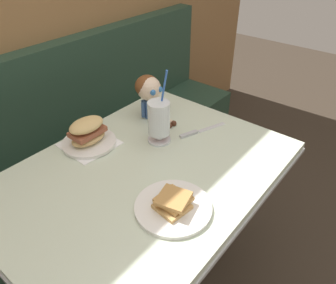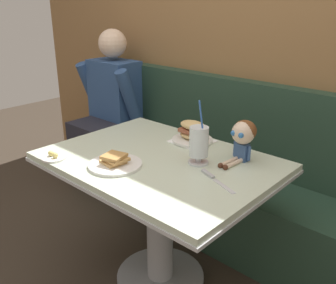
# 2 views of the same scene
# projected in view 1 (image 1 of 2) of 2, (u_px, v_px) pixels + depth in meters

# --- Properties ---
(booth_bench) EXTENTS (2.60, 0.48, 1.00)m
(booth_bench) POSITION_uv_depth(u_px,v_px,m) (62.00, 181.00, 1.77)
(booth_bench) COLOR #233D2D
(booth_bench) RESTS_ON ground
(diner_table) EXTENTS (1.11, 0.81, 0.74)m
(diner_table) POSITION_uv_depth(u_px,v_px,m) (146.00, 207.00, 1.32)
(diner_table) COLOR beige
(diner_table) RESTS_ON ground
(toast_plate) EXTENTS (0.25, 0.25, 0.06)m
(toast_plate) POSITION_uv_depth(u_px,v_px,m) (173.00, 206.00, 1.04)
(toast_plate) COLOR white
(toast_plate) RESTS_ON diner_table
(milkshake_glass) EXTENTS (0.10, 0.10, 0.31)m
(milkshake_glass) POSITION_uv_depth(u_px,v_px,m) (159.00, 120.00, 1.31)
(milkshake_glass) COLOR silver
(milkshake_glass) RESTS_ON diner_table
(sandwich_plate) EXTENTS (0.22, 0.22, 0.12)m
(sandwich_plate) POSITION_uv_depth(u_px,v_px,m) (88.00, 135.00, 1.31)
(sandwich_plate) COLOR white
(sandwich_plate) RESTS_ON diner_table
(butter_knife) EXTENTS (0.23, 0.10, 0.01)m
(butter_knife) POSITION_uv_depth(u_px,v_px,m) (195.00, 132.00, 1.41)
(butter_knife) COLOR silver
(butter_knife) RESTS_ON diner_table
(seated_doll) EXTENTS (0.12, 0.22, 0.20)m
(seated_doll) POSITION_uv_depth(u_px,v_px,m) (149.00, 91.00, 1.46)
(seated_doll) COLOR #385689
(seated_doll) RESTS_ON diner_table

